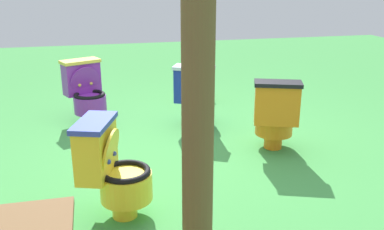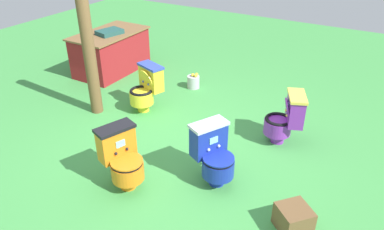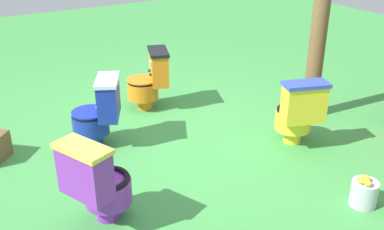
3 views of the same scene
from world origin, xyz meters
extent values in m
plane|color=#429947|center=(0.00, 0.00, 0.00)|extent=(14.00, 14.00, 0.00)
cylinder|color=purple|center=(0.88, -1.04, 0.07)|extent=(0.24, 0.24, 0.14)
cylinder|color=purple|center=(0.87, -1.03, 0.24)|extent=(0.49, 0.49, 0.20)
torus|color=black|center=(0.87, -1.03, 0.35)|extent=(0.46, 0.46, 0.04)
cylinder|color=#EACC4C|center=(0.87, -1.03, 0.30)|extent=(0.32, 0.32, 0.01)
cube|color=purple|center=(0.95, -1.21, 0.51)|extent=(0.45, 0.34, 0.37)
cube|color=#EACC4C|center=(0.95, -1.21, 0.71)|extent=(0.48, 0.37, 0.04)
cube|color=#8CE0E5|center=(0.91, -1.12, 0.56)|extent=(0.10, 0.05, 0.08)
cylinder|color=purple|center=(0.91, -1.12, 0.49)|extent=(0.36, 0.22, 0.35)
sphere|color=#EACC4C|center=(0.84, -1.14, 0.46)|extent=(0.04, 0.04, 0.04)
sphere|color=#EACC4C|center=(0.97, -1.09, 0.46)|extent=(0.04, 0.04, 0.04)
cylinder|color=orange|center=(-0.90, 0.13, 0.07)|extent=(0.23, 0.23, 0.14)
cylinder|color=orange|center=(-0.91, 0.11, 0.24)|extent=(0.48, 0.48, 0.20)
torus|color=black|center=(-0.91, 0.11, 0.35)|extent=(0.45, 0.45, 0.04)
cylinder|color=black|center=(-0.91, 0.11, 0.30)|extent=(0.31, 0.31, 0.01)
cube|color=orange|center=(-0.84, 0.30, 0.51)|extent=(0.45, 0.32, 0.37)
cube|color=black|center=(-0.84, 0.30, 0.71)|extent=(0.48, 0.35, 0.04)
cube|color=#8CE0E5|center=(-0.87, 0.20, 0.56)|extent=(0.11, 0.05, 0.08)
cylinder|color=orange|center=(-0.91, 0.11, 0.37)|extent=(0.46, 0.46, 0.02)
sphere|color=black|center=(-0.81, 0.17, 0.46)|extent=(0.04, 0.04, 0.04)
sphere|color=black|center=(-0.94, 0.22, 0.46)|extent=(0.04, 0.04, 0.04)
cylinder|color=yellow|center=(0.66, 1.08, 0.07)|extent=(0.23, 0.23, 0.14)
cylinder|color=yellow|center=(0.64, 1.09, 0.24)|extent=(0.47, 0.47, 0.20)
torus|color=black|center=(0.64, 1.09, 0.35)|extent=(0.45, 0.45, 0.04)
cylinder|color=#3347B2|center=(0.64, 1.09, 0.30)|extent=(0.30, 0.30, 0.01)
cube|color=yellow|center=(0.83, 1.02, 0.51)|extent=(0.31, 0.45, 0.37)
cube|color=#3347B2|center=(0.83, 1.02, 0.71)|extent=(0.34, 0.48, 0.04)
cube|color=#8CE0E5|center=(0.74, 1.05, 0.56)|extent=(0.04, 0.11, 0.08)
cylinder|color=yellow|center=(0.74, 1.05, 0.49)|extent=(0.20, 0.36, 0.35)
sphere|color=#3347B2|center=(0.71, 0.99, 0.46)|extent=(0.04, 0.04, 0.04)
sphere|color=#3347B2|center=(0.76, 1.12, 0.46)|extent=(0.04, 0.04, 0.04)
cylinder|color=#192D9E|center=(-0.33, -0.72, 0.07)|extent=(0.24, 0.24, 0.14)
cylinder|color=#192D9E|center=(-0.34, -0.74, 0.24)|extent=(0.50, 0.50, 0.20)
torus|color=black|center=(-0.34, -0.74, 0.35)|extent=(0.48, 0.48, 0.04)
cylinder|color=silver|center=(-0.34, -0.74, 0.30)|extent=(0.32, 0.32, 0.01)
cube|color=#192D9E|center=(-0.25, -0.56, 0.51)|extent=(0.45, 0.36, 0.37)
cube|color=silver|center=(-0.25, -0.56, 0.71)|extent=(0.48, 0.39, 0.04)
cube|color=#8CE0E5|center=(-0.29, -0.65, 0.56)|extent=(0.10, 0.06, 0.08)
cylinder|color=#192D9E|center=(-0.34, -0.74, 0.37)|extent=(0.48, 0.48, 0.02)
sphere|color=silver|center=(-0.23, -0.69, 0.46)|extent=(0.04, 0.04, 0.04)
sphere|color=silver|center=(-0.36, -0.62, 0.46)|extent=(0.04, 0.04, 0.04)
cube|color=maroon|center=(1.66, 2.58, 0.37)|extent=(1.40, 0.81, 0.74)
cube|color=brown|center=(1.66, 2.58, 0.76)|extent=(1.46, 0.87, 0.03)
cube|color=#23514C|center=(1.59, 2.49, 0.81)|extent=(0.50, 0.42, 0.08)
cylinder|color=brown|center=(0.28, 1.70, 0.99)|extent=(0.18, 0.18, 1.97)
cube|color=brown|center=(-0.57, -1.70, 0.13)|extent=(0.43, 0.43, 0.26)
cylinder|color=#B7B7BF|center=(1.80, 0.82, 0.11)|extent=(0.22, 0.22, 0.22)
ellipsoid|color=yellow|center=(1.79, 0.77, 0.25)|extent=(0.07, 0.05, 0.05)
ellipsoid|color=yellow|center=(1.79, 0.83, 0.25)|extent=(0.07, 0.05, 0.05)
ellipsoid|color=yellow|center=(1.84, 0.78, 0.25)|extent=(0.07, 0.05, 0.05)
camera|label=1|loc=(0.82, 3.85, 1.67)|focal=40.23mm
camera|label=2|loc=(-3.38, -2.18, 2.83)|focal=34.56mm
camera|label=3|loc=(3.72, -1.97, 2.26)|focal=42.23mm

